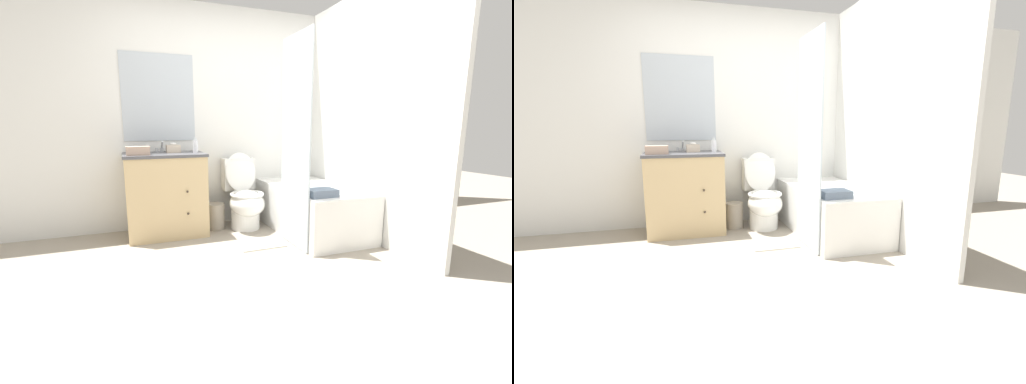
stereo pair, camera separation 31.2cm
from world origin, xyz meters
The scene contains 14 objects.
ground_plane centered at (0.00, 0.00, 0.00)m, with size 14.00×14.00×0.00m, color gray.
wall_back centered at (-0.01, 1.69, 1.25)m, with size 8.00×0.06×2.50m.
wall_right centered at (1.19, 0.83, 1.25)m, with size 0.05×2.66×2.50m.
vanity_cabinet centered at (-0.75, 1.39, 0.45)m, with size 0.83×0.59×0.89m.
sink_faucet centered at (-0.75, 1.58, 0.92)m, with size 0.14×0.12×0.12m.
toilet centered at (0.11, 1.31, 0.35)m, with size 0.39×0.67×0.86m.
bathtub centered at (0.78, 0.94, 0.26)m, with size 0.77×1.45×0.51m.
shower_curtain centered at (0.38, 0.59, 1.00)m, with size 0.02×0.57×1.99m.
wastebasket centered at (-0.22, 1.38, 0.15)m, with size 0.21×0.21×0.30m.
tissue_box centered at (-0.65, 1.46, 0.93)m, with size 0.14×0.13×0.11m.
soap_dispenser centered at (-0.43, 1.34, 0.96)m, with size 0.05×0.05×0.16m.
hand_towel_folded centered at (-1.02, 1.25, 0.93)m, with size 0.22×0.12×0.09m.
bath_towel_folded centered at (0.58, 0.42, 0.55)m, with size 0.28×0.21×0.07m.
bath_mat centered at (0.07, 0.69, 0.01)m, with size 0.46×0.29×0.02m.
Camera 1 is at (-1.13, -2.33, 1.19)m, focal length 24.00 mm.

